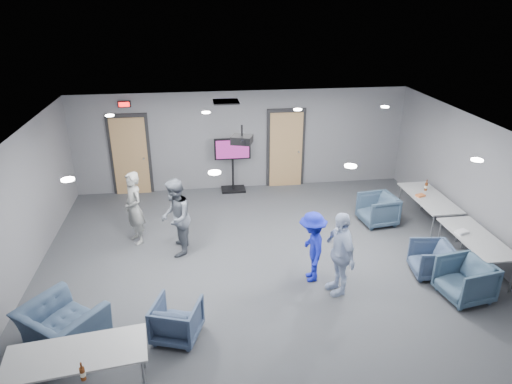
{
  "coord_description": "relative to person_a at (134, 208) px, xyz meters",
  "views": [
    {
      "loc": [
        -1.22,
        -7.86,
        5.01
      ],
      "look_at": [
        -0.05,
        0.82,
        1.2
      ],
      "focal_mm": 32.0,
      "sensor_mm": 36.0,
      "label": 1
    }
  ],
  "objects": [
    {
      "name": "floor",
      "position": [
        2.64,
        -1.21,
        -0.81
      ],
      "size": [
        9.0,
        9.0,
        0.0
      ],
      "primitive_type": "plane",
      "color": "#36393E",
      "rests_on": "ground"
    },
    {
      "name": "ceiling",
      "position": [
        2.64,
        -1.21,
        1.89
      ],
      "size": [
        9.0,
        9.0,
        0.0
      ],
      "primitive_type": "plane",
      "rotation": [
        3.14,
        0.0,
        0.0
      ],
      "color": "silver",
      "rests_on": "wall_back"
    },
    {
      "name": "wall_back",
      "position": [
        2.64,
        2.79,
        0.54
      ],
      "size": [
        9.0,
        0.02,
        2.7
      ],
      "primitive_type": "cube",
      "color": "slate",
      "rests_on": "floor"
    },
    {
      "name": "wall_front",
      "position": [
        2.64,
        -5.21,
        0.54
      ],
      "size": [
        9.0,
        0.02,
        2.7
      ],
      "primitive_type": "cube",
      "color": "slate",
      "rests_on": "floor"
    },
    {
      "name": "wall_left",
      "position": [
        -1.86,
        -1.21,
        0.54
      ],
      "size": [
        0.02,
        8.0,
        2.7
      ],
      "primitive_type": "cube",
      "color": "slate",
      "rests_on": "floor"
    },
    {
      "name": "wall_right",
      "position": [
        7.14,
        -1.21,
        0.54
      ],
      "size": [
        0.02,
        8.0,
        2.7
      ],
      "primitive_type": "cube",
      "color": "slate",
      "rests_on": "floor"
    },
    {
      "name": "door_left",
      "position": [
        -0.36,
        2.75,
        0.26
      ],
      "size": [
        1.06,
        0.17,
        2.24
      ],
      "color": "black",
      "rests_on": "wall_back"
    },
    {
      "name": "door_right",
      "position": [
        3.84,
        2.75,
        0.26
      ],
      "size": [
        1.06,
        0.17,
        2.24
      ],
      "color": "black",
      "rests_on": "wall_back"
    },
    {
      "name": "exit_sign",
      "position": [
        -0.36,
        2.73,
        1.64
      ],
      "size": [
        0.32,
        0.08,
        0.16
      ],
      "color": "black",
      "rests_on": "wall_back"
    },
    {
      "name": "hvac_diffuser",
      "position": [
        2.14,
        1.59,
        1.88
      ],
      "size": [
        0.6,
        0.6,
        0.03
      ],
      "primitive_type": "cube",
      "color": "black",
      "rests_on": "ceiling"
    },
    {
      "name": "downlights",
      "position": [
        2.64,
        -1.21,
        1.88
      ],
      "size": [
        6.18,
        3.78,
        0.02
      ],
      "color": "white",
      "rests_on": "ceiling"
    },
    {
      "name": "person_a",
      "position": [
        0.0,
        0.0,
        0.0
      ],
      "size": [
        0.63,
        0.7,
        1.61
      ],
      "primitive_type": "imported",
      "rotation": [
        0.0,
        0.0,
        -1.05
      ],
      "color": "gray",
      "rests_on": "floor"
    },
    {
      "name": "person_b",
      "position": [
        0.89,
        -0.61,
        0.01
      ],
      "size": [
        0.67,
        0.83,
        1.64
      ],
      "primitive_type": "imported",
      "rotation": [
        0.0,
        0.0,
        -1.63
      ],
      "color": "slate",
      "rests_on": "floor"
    },
    {
      "name": "person_c",
      "position": [
        3.82,
        -2.35,
        -0.01
      ],
      "size": [
        0.54,
        0.98,
        1.59
      ],
      "primitive_type": "imported",
      "rotation": [
        0.0,
        0.0,
        -1.4
      ],
      "color": "silver",
      "rests_on": "floor"
    },
    {
      "name": "person_d",
      "position": [
        3.43,
        -1.92,
        -0.11
      ],
      "size": [
        0.59,
        0.94,
        1.39
      ],
      "primitive_type": "imported",
      "rotation": [
        0.0,
        0.0,
        -1.65
      ],
      "color": "#1B25B3",
      "rests_on": "floor"
    },
    {
      "name": "chair_right_a",
      "position": [
        5.54,
        0.12,
        -0.45
      ],
      "size": [
        0.87,
        0.85,
        0.71
      ],
      "primitive_type": "imported",
      "rotation": [
        0.0,
        0.0,
        -1.45
      ],
      "color": "#364A5E",
      "rests_on": "floor"
    },
    {
      "name": "chair_right_b",
      "position": [
        5.75,
        -2.08,
        -0.48
      ],
      "size": [
        0.81,
        0.79,
        0.66
      ],
      "primitive_type": "imported",
      "rotation": [
        0.0,
        0.0,
        -1.7
      ],
      "color": "#3C4C67",
      "rests_on": "floor"
    },
    {
      "name": "chair_right_c",
      "position": [
        5.99,
        -2.85,
        -0.44
      ],
      "size": [
        0.93,
        0.91,
        0.74
      ],
      "primitive_type": "imported",
      "rotation": [
        0.0,
        0.0,
        -1.41
      ],
      "color": "#3D5469",
      "rests_on": "floor"
    },
    {
      "name": "chair_front_a",
      "position": [
        0.95,
        -3.21,
        -0.48
      ],
      "size": [
        0.89,
        0.9,
        0.65
      ],
      "primitive_type": "imported",
      "rotation": [
        0.0,
        0.0,
        2.81
      ],
      "color": "#3C4B68",
      "rests_on": "floor"
    },
    {
      "name": "chair_front_b",
      "position": [
        -0.75,
        -3.21,
        -0.44
      ],
      "size": [
        1.49,
        1.46,
        0.73
      ],
      "primitive_type": "imported",
      "rotation": [
        0.0,
        0.0,
        2.48
      ],
      "color": "#374960",
      "rests_on": "floor"
    },
    {
      "name": "table_right_a",
      "position": [
        6.64,
        -0.13,
        -0.12
      ],
      "size": [
        0.76,
        1.82,
        0.73
      ],
      "rotation": [
        0.0,
        0.0,
        1.57
      ],
      "color": "#A3A5A7",
      "rests_on": "floor"
    },
    {
      "name": "table_right_b",
      "position": [
        6.64,
        -2.03,
        -0.12
      ],
      "size": [
        0.73,
        1.74,
        0.73
      ],
      "rotation": [
        0.0,
        0.0,
        1.57
      ],
      "color": "#A3A5A7",
      "rests_on": "floor"
    },
    {
      "name": "table_front_left",
      "position": [
        -0.29,
        -4.21,
        -0.12
      ],
      "size": [
        1.87,
        0.97,
        0.73
      ],
      "rotation": [
        0.0,
        0.0,
        0.13
      ],
      "color": "#A3A5A7",
      "rests_on": "floor"
    },
    {
      "name": "bottle_front",
      "position": [
        -0.1,
        -4.68,
        0.02
      ],
      "size": [
        0.07,
        0.07,
        0.26
      ],
      "color": "#5A2A0F",
      "rests_on": "table_front_left"
    },
    {
      "name": "bottle_right",
      "position": [
        6.72,
        0.23,
        0.03
      ],
      "size": [
        0.07,
        0.07,
        0.28
      ],
      "color": "#5A2A0F",
      "rests_on": "table_right_a"
    },
    {
      "name": "snack_box",
      "position": [
        6.44,
        -0.07,
        -0.05
      ],
      "size": [
        0.23,
        0.19,
        0.04
      ],
      "primitive_type": "cube",
      "rotation": [
        0.0,
        0.0,
        0.32
      ],
      "color": "#CC6633",
      "rests_on": "table_right_a"
    },
    {
      "name": "wrapper",
      "position": [
        6.43,
        -1.84,
        -0.05
      ],
      "size": [
        0.26,
        0.21,
        0.05
      ],
      "primitive_type": "cube",
      "rotation": [
        0.0,
        0.0,
        0.28
      ],
      "color": "silver",
      "rests_on": "table_right_b"
    },
    {
      "name": "tv_stand",
      "position": [
        2.34,
        2.54,
        0.04
      ],
      "size": [
        0.98,
        0.46,
        1.5
      ],
      "color": "black",
      "rests_on": "floor"
    },
    {
      "name": "projector",
      "position": [
        2.28,
        -0.54,
        1.6
      ],
      "size": [
        0.48,
        0.45,
        0.37
      ],
      "rotation": [
        0.0,
        0.0,
        -0.34
      ],
      "color": "black",
      "rests_on": "ceiling"
    }
  ]
}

